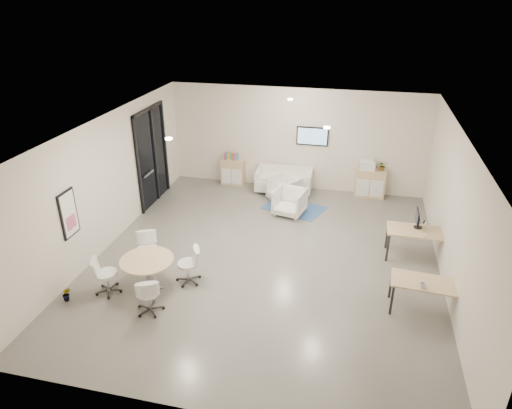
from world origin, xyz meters
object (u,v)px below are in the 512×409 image
at_px(loveseat, 284,181).
at_px(desk_rear, 418,233).
at_px(round_table, 147,263).
at_px(sideboard_left, 233,172).
at_px(sideboard_right, 370,183).
at_px(armchair_left, 284,188).
at_px(armchair_right, 290,201).
at_px(desk_front, 425,285).

height_order(loveseat, desk_rear, loveseat).
bearing_deg(round_table, sideboard_left, 87.79).
distance_m(sideboard_right, armchair_left, 2.66).
bearing_deg(loveseat, armchair_left, -81.22).
relative_size(armchair_left, round_table, 0.73).
bearing_deg(armchair_right, sideboard_right, 50.94).
bearing_deg(sideboard_left, armchair_left, -25.24).
xyz_separation_m(sideboard_right, round_table, (-4.61, -5.92, 0.16)).
bearing_deg(sideboard_left, desk_rear, -31.84).
distance_m(sideboard_left, armchair_right, 2.81).
distance_m(sideboard_left, round_table, 5.95).
bearing_deg(armchair_left, sideboard_right, 53.90).
relative_size(desk_front, round_table, 1.18).
bearing_deg(loveseat, armchair_right, -76.57).
relative_size(sideboard_right, loveseat, 0.51).
bearing_deg(desk_rear, armchair_left, 145.61).
height_order(sideboard_left, desk_rear, sideboard_left).
xyz_separation_m(desk_rear, desk_front, (-0.03, -2.03, -0.06)).
bearing_deg(loveseat, round_table, -110.97).
relative_size(armchair_left, desk_front, 0.62).
bearing_deg(desk_front, armchair_right, 136.24).
xyz_separation_m(desk_front, round_table, (-5.68, -0.51, -0.00)).
bearing_deg(round_table, armchair_right, 60.01).
distance_m(desk_front, round_table, 5.71).
bearing_deg(sideboard_right, round_table, -127.93).
bearing_deg(round_table, loveseat, 71.01).
bearing_deg(armchair_right, round_table, -107.57).
relative_size(loveseat, desk_front, 1.31).
distance_m(sideboard_right, desk_front, 5.52).
distance_m(sideboard_right, loveseat, 2.65).
relative_size(loveseat, armchair_left, 2.12).
xyz_separation_m(armchair_left, desk_front, (3.59, -4.55, 0.19)).
xyz_separation_m(sideboard_left, armchair_right, (2.17, -1.78, -0.00)).
distance_m(sideboard_left, desk_rear, 6.46).
relative_size(sideboard_left, desk_rear, 0.59).
relative_size(sideboard_left, desk_front, 0.62).
height_order(loveseat, round_table, loveseat).
height_order(loveseat, armchair_left, armchair_left).
height_order(desk_rear, round_table, desk_rear).
height_order(loveseat, armchair_right, armchair_right).
xyz_separation_m(sideboard_left, sideboard_right, (4.38, -0.02, 0.03)).
height_order(sideboard_left, armchair_right, sideboard_left).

